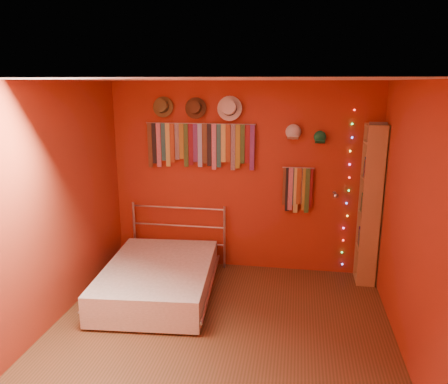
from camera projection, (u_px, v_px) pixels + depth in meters
The scene contains 16 objects.
ground at pixel (219, 335), 4.41m from camera, with size 3.50×3.50×0.00m, color #4F391B.
back_wall at pixel (242, 178), 5.77m from camera, with size 3.50×0.02×2.50m, color maroon.
right_wall at pixel (415, 227), 3.81m from camera, with size 0.02×3.50×2.50m, color maroon.
left_wall at pixel (47, 208), 4.39m from camera, with size 0.02×3.50×2.50m, color maroon.
ceiling at pixel (218, 79), 3.80m from camera, with size 3.50×3.50×0.02m, color white.
tie_rack at pixel (200, 144), 5.69m from camera, with size 1.45×0.03×0.60m.
small_tie_rack at pixel (297, 188), 5.62m from camera, with size 0.40×0.03×0.60m.
fedora_olive at pixel (162, 106), 5.63m from camera, with size 0.27×0.15×0.27m.
fedora_brown at pixel (195, 108), 5.56m from camera, with size 0.28×0.15×0.27m.
fedora_white at pixel (229, 108), 5.48m from camera, with size 0.32×0.17×0.31m.
cap_white at pixel (293, 132), 5.46m from camera, with size 0.19×0.23×0.19m.
cap_green at pixel (320, 137), 5.42m from camera, with size 0.17×0.21×0.17m.
fairy_lights at pixel (348, 191), 5.54m from camera, with size 0.06×0.02×2.04m.
reading_lamp at pixel (335, 195), 5.40m from camera, with size 0.07×0.29×0.09m.
bookshelf at pixel (374, 205), 5.35m from camera, with size 0.25×0.34×2.00m.
bed at pixel (159, 278), 5.20m from camera, with size 1.45×1.85×0.87m.
Camera 1 is at (0.71, -3.85, 2.48)m, focal length 35.00 mm.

